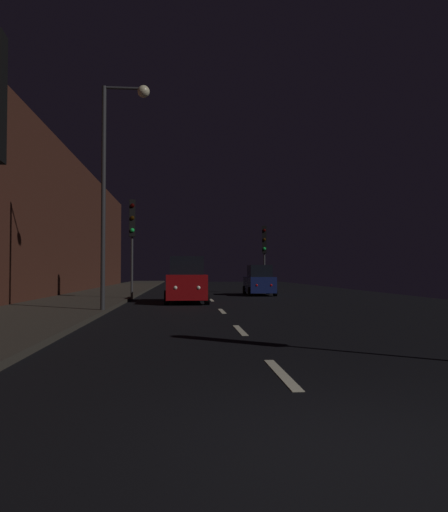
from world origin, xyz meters
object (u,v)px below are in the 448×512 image
traffic_light_far_left (132,227)px  car_approaching_headlights (187,282)px  streetlamp_overhead (116,164)px  car_parked_right_far (259,281)px  traffic_light_far_right (264,245)px

traffic_light_far_left → car_approaching_headlights: bearing=50.0°
streetlamp_overhead → car_parked_right_far: streetlamp_overhead is taller
traffic_light_far_left → streetlamp_overhead: size_ratio=0.63×
car_approaching_headlights → car_parked_right_far: bearing=146.7°
traffic_light_far_right → car_parked_right_far: 3.87m
car_approaching_headlights → car_parked_right_far: car_approaching_headlights is taller
streetlamp_overhead → car_approaching_headlights: bearing=67.0°
streetlamp_overhead → car_parked_right_far: (7.19, 13.10, -4.47)m
traffic_light_far_right → traffic_light_far_left: 11.57m
car_parked_right_far → traffic_light_far_left: bearing=125.5°
traffic_light_far_left → car_parked_right_far: (7.41, 5.29, -2.93)m
traffic_light_far_right → traffic_light_far_left: size_ratio=0.90×
traffic_light_far_right → car_approaching_headlights: size_ratio=1.06×
traffic_light_far_right → streetlamp_overhead: streetlamp_overhead is taller
car_parked_right_far → streetlamp_overhead: bearing=151.2°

